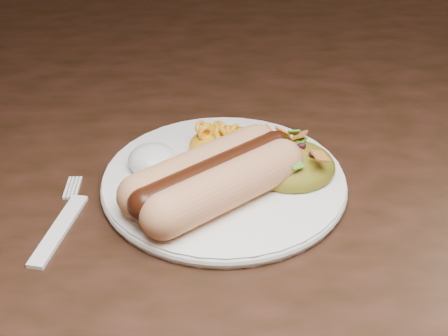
{
  "coord_description": "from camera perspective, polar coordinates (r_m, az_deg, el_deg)",
  "views": [
    {
      "loc": [
        -0.1,
        -0.61,
        1.11
      ],
      "look_at": [
        -0.09,
        -0.12,
        0.77
      ],
      "focal_mm": 50.0,
      "sensor_mm": 36.0,
      "label": 1
    }
  ],
  "objects": [
    {
      "name": "mac_and_cheese",
      "position": [
        0.64,
        0.34,
        2.95
      ],
      "size": [
        0.09,
        0.09,
        0.03
      ],
      "primitive_type": "ellipsoid",
      "rotation": [
        0.0,
        0.0,
        -0.18
      ],
      "color": "#FBA118",
      "rests_on": "plate"
    },
    {
      "name": "taco_salad",
      "position": [
        0.61,
        6.16,
        0.92
      ],
      "size": [
        0.09,
        0.08,
        0.04
      ],
      "rotation": [
        0.0,
        0.0,
        -0.31
      ],
      "color": "#A8690A",
      "rests_on": "plate"
    },
    {
      "name": "fork",
      "position": [
        0.58,
        -14.85,
        -5.48
      ],
      "size": [
        0.05,
        0.14,
        0.0
      ],
      "primitive_type": "cube",
      "rotation": [
        0.0,
        0.0,
        -0.22
      ],
      "color": "white",
      "rests_on": "table"
    },
    {
      "name": "table",
      "position": [
        0.77,
        6.5,
        -2.26
      ],
      "size": [
        1.6,
        0.9,
        0.75
      ],
      "color": "#3B1D17",
      "rests_on": "floor"
    },
    {
      "name": "hotdog",
      "position": [
        0.57,
        -0.95,
        -0.78
      ],
      "size": [
        0.14,
        0.15,
        0.04
      ],
      "rotation": [
        0.0,
        0.0,
        0.66
      ],
      "color": "#F0A77C",
      "rests_on": "plate"
    },
    {
      "name": "plate",
      "position": [
        0.61,
        -0.0,
        -1.26
      ],
      "size": [
        0.26,
        0.26,
        0.01
      ],
      "primitive_type": "cylinder",
      "rotation": [
        0.0,
        0.0,
        0.11
      ],
      "color": "white",
      "rests_on": "table"
    },
    {
      "name": "sour_cream",
      "position": [
        0.62,
        -6.6,
        1.25
      ],
      "size": [
        0.06,
        0.06,
        0.03
      ],
      "primitive_type": "ellipsoid",
      "rotation": [
        0.0,
        0.0,
        0.21
      ],
      "color": "white",
      "rests_on": "plate"
    }
  ]
}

